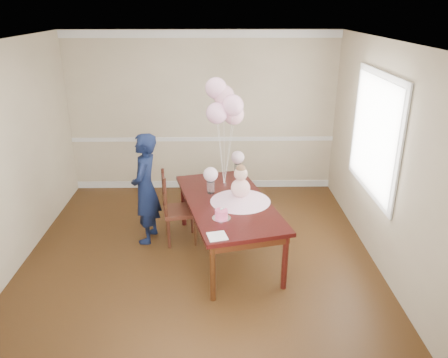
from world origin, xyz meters
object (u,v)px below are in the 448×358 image
dining_chair_seat (180,211)px  woman (145,189)px  birthday_cake (221,214)px  dining_table_top (228,203)px

dining_chair_seat → woman: (-0.46, 0.04, 0.32)m
birthday_cake → dining_table_top: bearing=79.8°
dining_table_top → dining_chair_seat: (-0.64, 0.34, -0.28)m
dining_chair_seat → woman: bearing=165.2°
dining_table_top → woman: woman is taller
woman → birthday_cake: bearing=57.2°
dining_table_top → birthday_cake: bearing=-114.0°
woman → dining_chair_seat: bearing=92.9°
dining_table_top → dining_chair_seat: dining_table_top is taller
birthday_cake → woman: woman is taller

